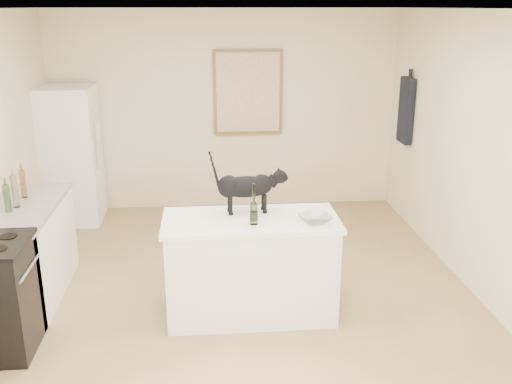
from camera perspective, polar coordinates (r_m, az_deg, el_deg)
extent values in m
plane|color=#A38756|center=(5.43, -1.75, -10.86)|extent=(5.50, 5.50, 0.00)
plane|color=white|center=(4.76, -2.06, 17.74)|extent=(5.50, 5.50, 0.00)
plane|color=beige|center=(7.62, -3.08, 8.00)|extent=(4.50, 0.00, 4.50)
plane|color=beige|center=(2.41, 1.97, -15.23)|extent=(4.50, 0.00, 4.50)
plane|color=beige|center=(5.53, 22.10, 2.85)|extent=(0.00, 5.50, 5.50)
cube|color=white|center=(5.06, -0.52, -7.64)|extent=(1.44, 0.67, 0.86)
cube|color=white|center=(4.88, -0.53, -2.88)|extent=(1.50, 0.70, 0.04)
cube|color=white|center=(5.76, -21.84, -5.73)|extent=(0.60, 1.40, 0.86)
cube|color=gray|center=(5.60, -22.37, -1.50)|extent=(0.62, 1.44, 0.04)
cube|color=white|center=(7.51, -17.97, 3.48)|extent=(0.68, 0.68, 1.70)
cube|color=brown|center=(7.57, -0.80, 9.87)|extent=(0.90, 0.03, 1.10)
cube|color=beige|center=(7.55, -0.79, 9.85)|extent=(0.82, 0.00, 1.02)
cube|color=black|center=(7.33, 14.66, 7.84)|extent=(0.08, 0.34, 0.80)
cylinder|color=#355D25|center=(4.70, -0.22, -1.47)|extent=(0.08, 0.08, 0.31)
imported|color=silver|center=(4.80, 5.88, -2.69)|extent=(0.33, 0.33, 0.07)
cube|color=white|center=(7.43, -15.49, 5.89)|extent=(0.03, 0.14, 0.19)
cylinder|color=#98A598|center=(5.54, -22.83, 0.08)|extent=(0.06, 0.06, 0.30)
cylinder|color=brown|center=(5.80, -22.14, 0.75)|extent=(0.06, 0.06, 0.27)
cylinder|color=#1C531C|center=(5.44, -23.48, -0.60)|extent=(0.06, 0.06, 0.25)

